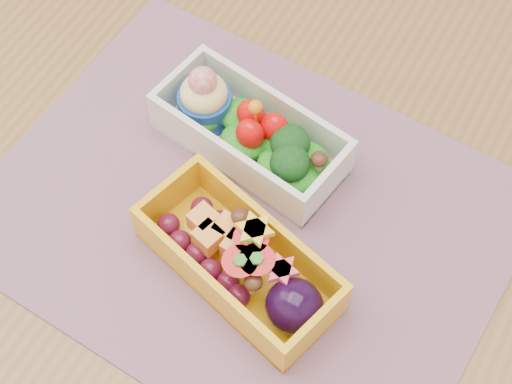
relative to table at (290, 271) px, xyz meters
The scene contains 4 objects.
table is the anchor object (origin of this frame).
placemat 0.11m from the table, 161.21° to the right, with size 0.45×0.34×0.00m, color gray.
bento_white 0.15m from the table, 145.69° to the left, with size 0.19×0.11×0.07m.
bento_yellow 0.14m from the table, 102.62° to the right, with size 0.19×0.12×0.06m.
Camera 1 is at (0.13, -0.31, 1.37)m, focal length 55.71 mm.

